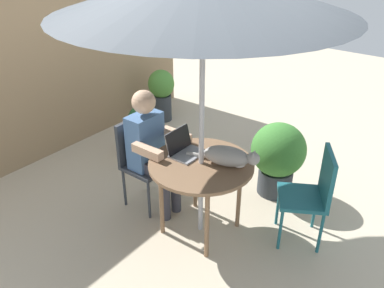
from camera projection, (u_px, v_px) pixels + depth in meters
ground_plane at (200, 229)px, 3.77m from camera, size 14.00×14.00×0.00m
fence_back at (37, 78)px, 4.57m from camera, size 4.77×0.08×1.98m
patio_table at (201, 170)px, 3.45m from camera, size 0.92×0.92×0.74m
chair_occupied at (140, 156)px, 3.92m from camera, size 0.40×0.40×0.91m
chair_empty at (313, 190)px, 3.40m from camera, size 0.55×0.55×0.91m
person_seated at (151, 146)px, 3.75m from camera, size 0.48×0.48×1.25m
laptop at (183, 147)px, 3.53m from camera, size 0.30×0.25×0.21m
cat at (230, 157)px, 3.34m from camera, size 0.30×0.64×0.17m
potted_plant_near_fence at (142, 129)px, 4.90m from camera, size 0.34×0.34×0.63m
potted_plant_by_chair at (278, 155)px, 4.09m from camera, size 0.56×0.56×0.80m
potted_plant_corner at (161, 92)px, 5.72m from camera, size 0.38×0.38×0.76m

